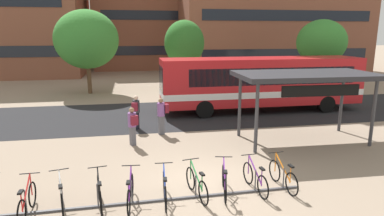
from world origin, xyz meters
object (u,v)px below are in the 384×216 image
object	(u,v)px
parked_bicycle_blue_5	(165,190)
street_tree_1	(87,40)
parked_bicycle_red_1	(27,202)
street_tree_2	(321,42)
parked_bicycle_white_2	(61,197)
parked_bicycle_green_6	(197,184)
transit_shelter	(306,78)
parked_bicycle_purple_4	(130,193)
street_tree_0	(184,43)
city_bus	(260,82)
parked_bicycle_purple_7	(224,182)
parked_bicycle_black_3	(100,194)
commuter_maroon_pack_1	(162,114)
commuter_maroon_pack_2	(136,110)
parked_bicycle_purple_8	(255,179)
parked_bicycle_orange_9	(283,176)
commuter_maroon_pack_0	(133,124)

from	to	relation	value
parked_bicycle_blue_5	street_tree_1	bearing A→B (deg)	15.81
parked_bicycle_red_1	street_tree_2	distance (m)	24.50
parked_bicycle_red_1	street_tree_1	bearing A→B (deg)	0.23
parked_bicycle_red_1	parked_bicycle_white_2	bearing A→B (deg)	-82.09
parked_bicycle_green_6	transit_shelter	distance (m)	7.39
parked_bicycle_purple_4	street_tree_0	bearing A→B (deg)	-8.63
parked_bicycle_red_1	parked_bicycle_blue_5	world-z (taller)	same
transit_shelter	city_bus	bearing A→B (deg)	88.42
parked_bicycle_purple_7	street_tree_0	world-z (taller)	street_tree_0
parked_bicycle_black_3	commuter_maroon_pack_1	xyz separation A→B (m)	(2.29, 6.41, 0.61)
parked_bicycle_black_3	commuter_maroon_pack_2	distance (m)	7.59
commuter_maroon_pack_1	commuter_maroon_pack_2	xyz separation A→B (m)	(-1.16, 1.07, -0.03)
parked_bicycle_purple_4	parked_bicycle_purple_7	bearing A→B (deg)	-81.15
parked_bicycle_white_2	parked_bicycle_purple_4	bearing A→B (deg)	-104.69
city_bus	transit_shelter	world-z (taller)	city_bus
parked_bicycle_green_6	commuter_maroon_pack_1	world-z (taller)	commuter_maroon_pack_1
parked_bicycle_red_1	street_tree_2	world-z (taller)	street_tree_2
parked_bicycle_purple_8	transit_shelter	distance (m)	6.11
parked_bicycle_green_6	street_tree_2	bearing A→B (deg)	-49.84
commuter_maroon_pack_2	commuter_maroon_pack_1	bearing A→B (deg)	-117.37
parked_bicycle_green_6	parked_bicycle_orange_9	bearing A→B (deg)	-98.49
parked_bicycle_white_2	parked_bicycle_purple_7	distance (m)	4.54
parked_bicycle_orange_9	street_tree_1	distance (m)	19.91
city_bus	street_tree_2	distance (m)	9.88
parked_bicycle_white_2	commuter_maroon_pack_1	size ratio (longest dim) A/B	0.98
parked_bicycle_orange_9	street_tree_2	bearing A→B (deg)	-38.13
street_tree_1	street_tree_0	bearing A→B (deg)	3.44
parked_bicycle_black_3	commuter_maroon_pack_0	world-z (taller)	commuter_maroon_pack_0
parked_bicycle_white_2	street_tree_1	distance (m)	18.60
parked_bicycle_red_1	commuter_maroon_pack_1	xyz separation A→B (m)	(4.10, 6.54, 0.61)
transit_shelter	commuter_maroon_pack_2	size ratio (longest dim) A/B	3.52
commuter_maroon_pack_0	commuter_maroon_pack_2	xyz separation A→B (m)	(0.19, 2.42, 0.03)
parked_bicycle_blue_5	commuter_maroon_pack_0	world-z (taller)	commuter_maroon_pack_0
parked_bicycle_purple_8	street_tree_1	size ratio (longest dim) A/B	0.27
parked_bicycle_orange_9	street_tree_1	world-z (taller)	street_tree_1
parked_bicycle_white_2	commuter_maroon_pack_2	bearing A→B (deg)	-28.58
commuter_maroon_pack_0	street_tree_1	xyz separation A→B (m)	(-3.22, 13.10, 3.20)
city_bus	parked_bicycle_purple_8	world-z (taller)	city_bus
commuter_maroon_pack_0	street_tree_0	bearing A→B (deg)	-39.89
parked_bicycle_black_3	parked_bicycle_orange_9	xyz separation A→B (m)	(5.42, 0.21, 0.00)
parked_bicycle_purple_4	street_tree_1	bearing A→B (deg)	14.48
city_bus	commuter_maroon_pack_2	bearing A→B (deg)	20.05
city_bus	parked_bicycle_black_3	distance (m)	13.38
commuter_maroon_pack_1	commuter_maroon_pack_2	size ratio (longest dim) A/B	1.03
city_bus	street_tree_0	size ratio (longest dim) A/B	2.13
city_bus	commuter_maroon_pack_1	bearing A→B (deg)	31.14
parked_bicycle_purple_4	commuter_maroon_pack_1	xyz separation A→B (m)	(1.47, 6.47, 0.61)
parked_bicycle_white_2	parked_bicycle_purple_7	size ratio (longest dim) A/B	1.00
parked_bicycle_red_1	parked_bicycle_green_6	bearing A→B (deg)	-88.12
parked_bicycle_orange_9	commuter_maroon_pack_0	xyz separation A→B (m)	(-4.49, 4.86, 0.55)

